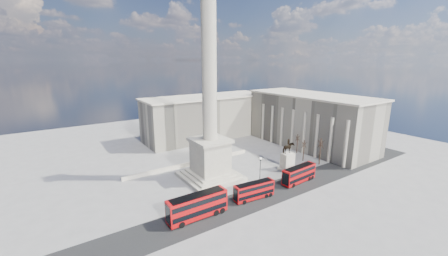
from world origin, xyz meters
TOP-DOWN VIEW (x-y plane):
  - ground at (0.00, 0.00)m, footprint 180.00×180.00m
  - asphalt_road at (5.00, -10.00)m, footprint 120.00×9.00m
  - nelsons_column at (0.00, 5.00)m, footprint 14.00×14.00m
  - balustrade_wall at (0.00, 16.00)m, footprint 40.00×0.60m
  - building_east at (45.00, 10.00)m, footprint 19.00×46.00m
  - building_northeast at (20.00, 40.00)m, footprint 51.00×17.00m
  - red_bus_a at (-11.72, -9.63)m, footprint 12.27×2.93m
  - red_bus_b at (2.38, -9.90)m, footprint 9.78×3.13m
  - red_bus_c at (17.39, -9.63)m, footprint 10.62×3.13m
  - red_bus_d at (44.43, -9.74)m, footprint 12.11×4.08m
  - victorian_lamp at (8.28, -5.05)m, footprint 0.61×0.61m
  - equestrian_statue at (21.04, -2.15)m, footprint 4.44×3.33m
  - bare_tree_near at (32.00, -4.68)m, footprint 1.94×1.94m
  - bare_tree_mid at (30.35, 0.01)m, footprint 1.83×1.83m
  - bare_tree_far at (34.42, 6.13)m, footprint 1.68×1.68m
  - pedestrian_walking at (22.34, -1.11)m, footprint 0.80×0.66m
  - pedestrian_standing at (34.71, -2.45)m, footprint 1.17×1.15m
  - pedestrian_crossing at (3.41, 0.72)m, footprint 0.90×1.20m

SIDE VIEW (x-z plane):
  - ground at x=0.00m, z-range 0.00..0.00m
  - asphalt_road at x=5.00m, z-range 0.00..0.01m
  - balustrade_wall at x=0.00m, z-range 0.00..1.10m
  - pedestrian_crossing at x=3.41m, z-range 0.00..1.89m
  - pedestrian_walking at x=22.34m, z-range 0.00..1.90m
  - pedestrian_standing at x=34.71m, z-range 0.00..1.91m
  - red_bus_b at x=2.38m, z-range 0.10..3.99m
  - red_bus_c at x=17.39m, z-range 0.10..4.36m
  - red_bus_d at x=44.43m, z-range 0.12..4.93m
  - red_bus_a at x=-11.72m, z-range 0.12..5.10m
  - equestrian_statue at x=21.04m, z-range -1.35..7.78m
  - victorian_lamp at x=8.28m, z-range 0.64..7.81m
  - bare_tree_far at x=34.42m, z-range 1.97..8.83m
  - bare_tree_mid at x=30.35m, z-range 1.99..8.91m
  - bare_tree_near at x=32.00m, z-range 2.44..10.90m
  - building_northeast at x=20.00m, z-range 0.02..16.62m
  - building_east at x=45.00m, z-range 0.02..18.62m
  - nelsons_column at x=0.00m, z-range -12.01..37.84m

